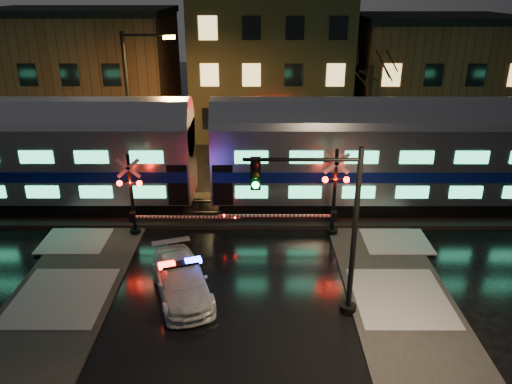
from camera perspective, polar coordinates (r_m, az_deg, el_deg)
ground at (r=22.12m, az=-2.51°, el=-7.78°), size 120.00×120.00×0.00m
ballast at (r=26.49m, az=-2.06°, el=-2.06°), size 90.00×4.20×0.24m
sidewalk_left at (r=18.73m, az=-24.57°, el=-16.27°), size 4.00×20.00×0.12m
sidewalk_right at (r=18.02m, az=18.70°, el=-16.98°), size 4.00×20.00×0.12m
building_left at (r=43.88m, az=-18.96°, el=12.72°), size 14.00×10.00×9.00m
building_mid at (r=41.91m, az=1.55°, el=15.21°), size 12.00×11.00×11.50m
building_right at (r=43.91m, az=19.18°, el=12.37°), size 12.00×10.00×8.50m
train at (r=25.43m, az=-6.16°, el=4.65°), size 51.00×3.12×5.92m
police_car at (r=19.72m, az=-8.55°, el=-9.87°), size 3.26×4.99×1.50m
crossing_signal_right at (r=23.56m, az=8.08°, el=-1.08°), size 6.14×0.67×4.35m
crossing_signal_left at (r=24.02m, az=-13.16°, el=-1.31°), size 5.75×0.65×4.07m
traffic_light at (r=17.29m, az=7.97°, el=-4.42°), size 4.13×0.72×6.38m
streetlight at (r=29.54m, az=-13.82°, el=10.16°), size 2.97×0.31×8.88m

